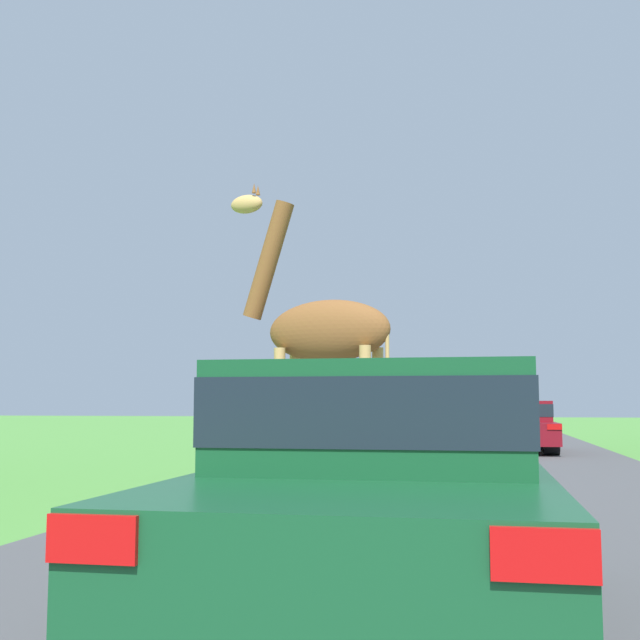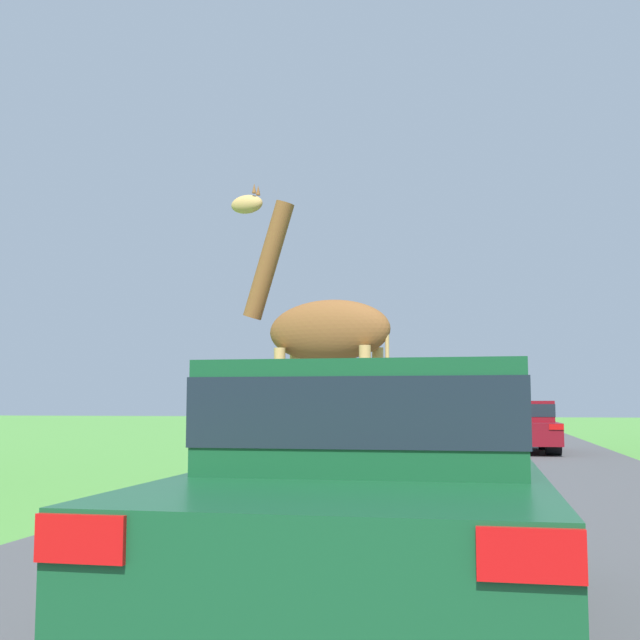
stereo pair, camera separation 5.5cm
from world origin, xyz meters
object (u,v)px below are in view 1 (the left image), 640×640
Objects in this scene: giraffe_near_road at (320,336)px; car_lead_maroon at (384,490)px; car_queue_left at (400,424)px; car_queue_right at (517,425)px.

car_lead_maroon is (1.77, -7.02, -1.53)m from giraffe_near_road.
giraffe_near_road reaches higher than car_queue_left.
car_queue_left is (-1.99, 21.81, -0.15)m from car_lead_maroon.
car_queue_right is 1.05× the size of car_queue_left.
giraffe_near_road is at bearing -106.75° from car_queue_right.
car_lead_maroon is 1.08× the size of car_queue_left.
giraffe_near_road is 1.18× the size of car_queue_left.
car_queue_right reaches higher than car_queue_left.
car_queue_right is at bearing -45.49° from car_queue_left.
car_queue_left is at bearing 95.21° from car_lead_maroon.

